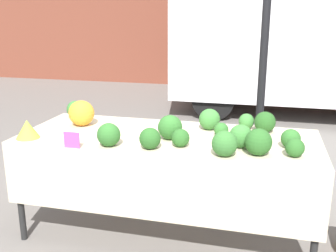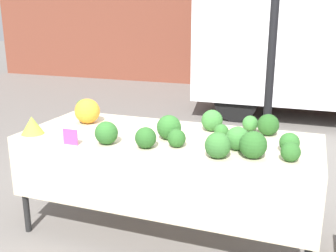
# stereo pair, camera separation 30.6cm
# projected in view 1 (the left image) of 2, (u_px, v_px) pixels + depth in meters

# --- Properties ---
(ground_plane) EXTENTS (40.00, 40.00, 0.00)m
(ground_plane) POSITION_uv_depth(u_px,v_px,m) (168.00, 231.00, 3.32)
(ground_plane) COLOR slate
(tent_pole) EXTENTS (0.07, 0.07, 2.57)m
(tent_pole) POSITION_uv_depth(u_px,v_px,m) (263.00, 71.00, 3.43)
(tent_pole) COLOR black
(tent_pole) RESTS_ON ground_plane
(parked_truck) EXTENTS (4.69, 1.89, 2.79)m
(parked_truck) POSITION_uv_depth(u_px,v_px,m) (302.00, 33.00, 6.85)
(parked_truck) COLOR silver
(parked_truck) RESTS_ON ground_plane
(market_table) EXTENTS (2.33, 0.93, 0.84)m
(market_table) POSITION_uv_depth(u_px,v_px,m) (166.00, 150.00, 3.05)
(market_table) COLOR beige
(market_table) RESTS_ON ground_plane
(orange_cauliflower) EXTENTS (0.22, 0.22, 0.22)m
(orange_cauliflower) POSITION_uv_depth(u_px,v_px,m) (81.00, 113.00, 3.35)
(orange_cauliflower) COLOR orange
(orange_cauliflower) RESTS_ON market_table
(romanesco_head) EXTENTS (0.18, 0.18, 0.14)m
(romanesco_head) POSITION_uv_depth(u_px,v_px,m) (27.00, 129.00, 3.01)
(romanesco_head) COLOR #93B238
(romanesco_head) RESTS_ON market_table
(broccoli_head_0) EXTENTS (0.19, 0.19, 0.19)m
(broccoli_head_0) POSITION_uv_depth(u_px,v_px,m) (170.00, 127.00, 2.98)
(broccoli_head_0) COLOR #2D6628
(broccoli_head_0) RESTS_ON market_table
(broccoli_head_1) EXTENTS (0.13, 0.13, 0.13)m
(broccoli_head_1) POSITION_uv_depth(u_px,v_px,m) (180.00, 138.00, 2.82)
(broccoli_head_1) COLOR #285B23
(broccoli_head_1) RESTS_ON market_table
(broccoli_head_2) EXTENTS (0.17, 0.17, 0.17)m
(broccoli_head_2) POSITION_uv_depth(u_px,v_px,m) (265.00, 122.00, 3.16)
(broccoli_head_2) COLOR #23511E
(broccoli_head_2) RESTS_ON market_table
(broccoli_head_3) EXTENTS (0.17, 0.17, 0.17)m
(broccoli_head_3) POSITION_uv_depth(u_px,v_px,m) (209.00, 119.00, 3.24)
(broccoli_head_3) COLOR #387533
(broccoli_head_3) RESTS_ON market_table
(broccoli_head_4) EXTENTS (0.17, 0.17, 0.17)m
(broccoli_head_4) POSITION_uv_depth(u_px,v_px,m) (225.00, 144.00, 2.62)
(broccoli_head_4) COLOR #336B2D
(broccoli_head_4) RESTS_ON market_table
(broccoli_head_5) EXTENTS (0.17, 0.17, 0.17)m
(broccoli_head_5) POSITION_uv_depth(u_px,v_px,m) (109.00, 135.00, 2.82)
(broccoli_head_5) COLOR #2D6628
(broccoli_head_5) RESTS_ON market_table
(broccoli_head_6) EXTENTS (0.13, 0.13, 0.13)m
(broccoli_head_6) POSITION_uv_depth(u_px,v_px,m) (295.00, 148.00, 2.61)
(broccoli_head_6) COLOR #285B23
(broccoli_head_6) RESTS_ON market_table
(broccoli_head_7) EXTENTS (0.11, 0.11, 0.11)m
(broccoli_head_7) POSITION_uv_depth(u_px,v_px,m) (221.00, 130.00, 3.05)
(broccoli_head_7) COLOR #2D6628
(broccoli_head_7) RESTS_ON market_table
(broccoli_head_8) EXTENTS (0.13, 0.13, 0.13)m
(broccoli_head_8) POSITION_uv_depth(u_px,v_px,m) (246.00, 121.00, 3.27)
(broccoli_head_8) COLOR #387533
(broccoli_head_8) RESTS_ON market_table
(broccoli_head_9) EXTENTS (0.18, 0.18, 0.18)m
(broccoli_head_9) POSITION_uv_depth(u_px,v_px,m) (258.00, 142.00, 2.64)
(broccoli_head_9) COLOR #285B23
(broccoli_head_9) RESTS_ON market_table
(broccoli_head_10) EXTENTS (0.15, 0.15, 0.15)m
(broccoli_head_10) POSITION_uv_depth(u_px,v_px,m) (150.00, 138.00, 2.77)
(broccoli_head_10) COLOR #285B23
(broccoli_head_10) RESTS_ON market_table
(broccoli_head_11) EXTENTS (0.17, 0.17, 0.17)m
(broccoli_head_11) POSITION_uv_depth(u_px,v_px,m) (241.00, 136.00, 2.79)
(broccoli_head_11) COLOR #387533
(broccoli_head_11) RESTS_ON market_table
(broccoli_head_12) EXTENTS (0.14, 0.14, 0.14)m
(broccoli_head_12) POSITION_uv_depth(u_px,v_px,m) (291.00, 139.00, 2.78)
(broccoli_head_12) COLOR #2D6628
(broccoli_head_12) RESTS_ON market_table
(broccoli_head_13) EXTENTS (0.16, 0.16, 0.16)m
(broccoli_head_13) POSITION_uv_depth(u_px,v_px,m) (75.00, 109.00, 3.62)
(broccoli_head_13) COLOR #336B2D
(broccoli_head_13) RESTS_ON market_table
(price_sign) EXTENTS (0.12, 0.01, 0.12)m
(price_sign) POSITION_uv_depth(u_px,v_px,m) (72.00, 140.00, 2.79)
(price_sign) COLOR #EF4793
(price_sign) RESTS_ON market_table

